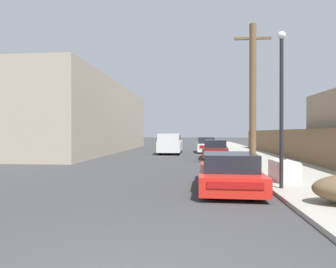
# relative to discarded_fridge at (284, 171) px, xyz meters

# --- Properties ---
(sidewalk_curb) EXTENTS (4.20, 63.00, 0.12)m
(sidewalk_curb) POSITION_rel_discarded_fridge_xyz_m (1.23, 15.70, -0.42)
(sidewalk_curb) COLOR #9E998E
(sidewalk_curb) RESTS_ON ground
(discarded_fridge) EXTENTS (0.74, 1.64, 0.75)m
(discarded_fridge) POSITION_rel_discarded_fridge_xyz_m (0.00, 0.00, 0.00)
(discarded_fridge) COLOR silver
(discarded_fridge) RESTS_ON sidewalk_curb
(parked_sports_car_red) EXTENTS (2.04, 4.65, 1.21)m
(parked_sports_car_red) POSITION_rel_discarded_fridge_xyz_m (-2.12, -1.19, 0.07)
(parked_sports_car_red) COLOR red
(parked_sports_car_red) RESTS_ON ground
(car_parked_mid) EXTENTS (2.06, 4.60, 1.34)m
(car_parked_mid) POSITION_rel_discarded_fridge_xyz_m (-1.76, 10.79, 0.14)
(car_parked_mid) COLOR #5B1E19
(car_parked_mid) RESTS_ON ground
(car_parked_far) EXTENTS (1.80, 4.25, 1.43)m
(car_parked_far) POSITION_rel_discarded_fridge_xyz_m (-2.24, 17.15, 0.18)
(car_parked_far) COLOR silver
(car_parked_far) RESTS_ON ground
(pickup_truck) EXTENTS (1.93, 5.35, 1.78)m
(pickup_truck) POSITION_rel_discarded_fridge_xyz_m (-5.45, 15.06, 0.42)
(pickup_truck) COLOR silver
(pickup_truck) RESTS_ON ground
(utility_pole) EXTENTS (1.80, 0.33, 7.18)m
(utility_pole) POSITION_rel_discarded_fridge_xyz_m (-0.37, 3.97, 3.32)
(utility_pole) COLOR brown
(utility_pole) RESTS_ON sidewalk_curb
(street_lamp) EXTENTS (0.26, 0.26, 4.95)m
(street_lamp) POSITION_rel_discarded_fridge_xyz_m (-0.52, -1.56, 2.49)
(street_lamp) COLOR #232326
(street_lamp) RESTS_ON sidewalk_curb
(wooden_fence) EXTENTS (0.08, 33.89, 1.97)m
(wooden_fence) POSITION_rel_discarded_fridge_xyz_m (3.18, 8.60, 0.62)
(wooden_fence) COLOR brown
(wooden_fence) RESTS_ON sidewalk_curb
(building_left_block) EXTENTS (7.00, 24.34, 6.56)m
(building_left_block) POSITION_rel_discarded_fridge_xyz_m (-13.92, 17.71, 2.80)
(building_left_block) COLOR tan
(building_left_block) RESTS_ON ground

